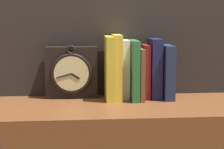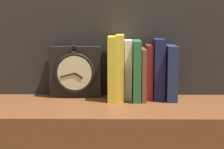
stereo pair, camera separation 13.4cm
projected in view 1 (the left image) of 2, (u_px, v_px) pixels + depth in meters
name	position (u px, v px, depth m)	size (l,w,h in m)	color
clock	(71.00, 72.00, 1.48)	(0.20, 0.07, 0.21)	black
book_slot0_yellow	(109.00, 68.00, 1.45)	(0.03, 0.15, 0.25)	yellow
book_slot1_yellow	(117.00, 67.00, 1.46)	(0.03, 0.14, 0.25)	yellow
book_slot2_white	(125.00, 69.00, 1.48)	(0.03, 0.11, 0.23)	white
book_slot3_green	(134.00, 70.00, 1.45)	(0.03, 0.16, 0.23)	#2D6D3B
book_slot4_brown	(140.00, 74.00, 1.46)	(0.02, 0.15, 0.20)	brown
book_slot5_maroon	(145.00, 71.00, 1.48)	(0.03, 0.12, 0.21)	maroon
book_slot6_navy	(155.00, 68.00, 1.48)	(0.04, 0.12, 0.24)	#1D1D4B
book_slot7_navy	(167.00, 72.00, 1.47)	(0.04, 0.15, 0.21)	#212B4E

